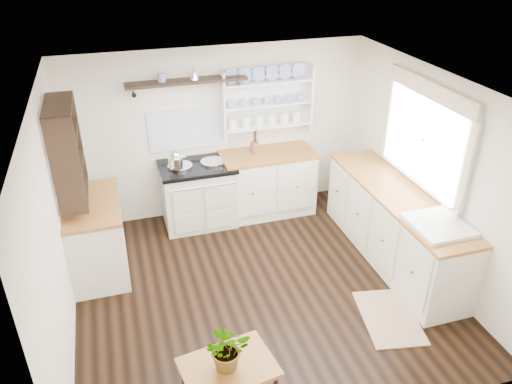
% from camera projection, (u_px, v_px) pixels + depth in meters
% --- Properties ---
extents(floor, '(4.00, 3.80, 0.01)m').
position_uv_depth(floor, '(261.00, 288.00, 5.64)').
color(floor, black).
rests_on(floor, ground).
extents(wall_back, '(4.00, 0.02, 2.30)m').
position_uv_depth(wall_back, '(218.00, 133.00, 6.68)').
color(wall_back, silver).
rests_on(wall_back, ground).
extents(wall_right, '(0.02, 3.80, 2.30)m').
position_uv_depth(wall_right, '(431.00, 174.00, 5.60)').
color(wall_right, silver).
rests_on(wall_right, ground).
extents(wall_left, '(0.02, 3.80, 2.30)m').
position_uv_depth(wall_left, '(53.00, 231.00, 4.58)').
color(wall_left, silver).
rests_on(wall_left, ground).
extents(ceiling, '(4.00, 3.80, 0.01)m').
position_uv_depth(ceiling, '(262.00, 89.00, 4.54)').
color(ceiling, white).
rests_on(ceiling, wall_back).
extents(window, '(0.08, 1.55, 1.22)m').
position_uv_depth(window, '(425.00, 135.00, 5.51)').
color(window, white).
rests_on(window, wall_right).
extents(aga_cooker, '(0.97, 0.68, 0.90)m').
position_uv_depth(aga_cooker, '(198.00, 194.00, 6.65)').
color(aga_cooker, beige).
rests_on(aga_cooker, floor).
extents(back_cabinets, '(1.27, 0.63, 0.90)m').
position_uv_depth(back_cabinets, '(267.00, 182.00, 6.92)').
color(back_cabinets, beige).
rests_on(back_cabinets, floor).
extents(right_cabinets, '(0.62, 2.43, 0.90)m').
position_uv_depth(right_cabinets, '(394.00, 225.00, 5.94)').
color(right_cabinets, beige).
rests_on(right_cabinets, floor).
extents(belfast_sink, '(0.55, 0.60, 0.45)m').
position_uv_depth(belfast_sink, '(437.00, 235.00, 5.15)').
color(belfast_sink, white).
rests_on(belfast_sink, right_cabinets).
extents(left_cabinets, '(0.62, 1.13, 0.90)m').
position_uv_depth(left_cabinets, '(97.00, 236.00, 5.74)').
color(left_cabinets, beige).
rests_on(left_cabinets, floor).
extents(plate_rack, '(1.20, 0.22, 0.90)m').
position_uv_depth(plate_rack, '(266.00, 100.00, 6.62)').
color(plate_rack, white).
rests_on(plate_rack, wall_back).
extents(high_shelf, '(1.50, 0.29, 0.16)m').
position_uv_depth(high_shelf, '(187.00, 82.00, 6.11)').
color(high_shelf, black).
rests_on(high_shelf, wall_back).
extents(left_shelving, '(0.28, 0.80, 1.05)m').
position_uv_depth(left_shelving, '(67.00, 150.00, 5.18)').
color(left_shelving, black).
rests_on(left_shelving, wall_left).
extents(kettle, '(0.18, 0.18, 0.22)m').
position_uv_depth(kettle, '(175.00, 159.00, 6.19)').
color(kettle, silver).
rests_on(kettle, aga_cooker).
extents(utensil_crock, '(0.12, 0.12, 0.13)m').
position_uv_depth(utensil_crock, '(255.00, 147.00, 6.69)').
color(utensil_crock, brown).
rests_on(utensil_crock, back_cabinets).
extents(center_table, '(0.84, 0.65, 0.41)m').
position_uv_depth(center_table, '(229.00, 370.00, 4.15)').
color(center_table, brown).
rests_on(center_table, floor).
extents(potted_plant, '(0.38, 0.34, 0.41)m').
position_uv_depth(potted_plant, '(228.00, 348.00, 4.03)').
color(potted_plant, '#3F7233').
rests_on(potted_plant, center_table).
extents(floor_rug, '(0.70, 0.94, 0.02)m').
position_uv_depth(floor_rug, '(389.00, 317.00, 5.21)').
color(floor_rug, '#956D57').
rests_on(floor_rug, floor).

